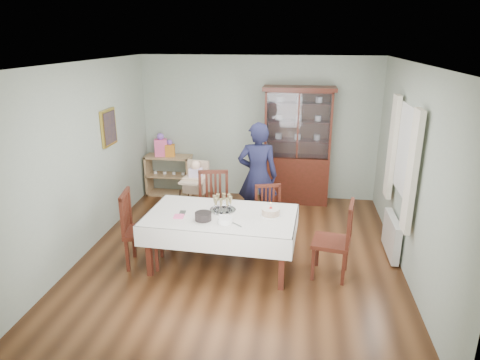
% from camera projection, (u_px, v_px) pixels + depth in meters
% --- Properties ---
extents(floor, '(5.00, 5.00, 0.00)m').
position_uv_depth(floor, '(240.00, 254.00, 6.25)').
color(floor, '#593319').
rests_on(floor, ground).
extents(room_shell, '(5.00, 5.00, 5.00)m').
position_uv_depth(room_shell, '(245.00, 132.00, 6.20)').
color(room_shell, '#9EAA99').
rests_on(room_shell, floor).
extents(dining_table, '(2.06, 1.25, 0.76)m').
position_uv_depth(dining_table, '(221.00, 240.00, 5.84)').
color(dining_table, '#4C1913').
rests_on(dining_table, floor).
extents(china_cabinet, '(1.30, 0.48, 2.18)m').
position_uv_depth(china_cabinet, '(297.00, 144.00, 7.91)').
color(china_cabinet, '#4C1913').
rests_on(china_cabinet, floor).
extents(sideboard, '(0.90, 0.38, 0.80)m').
position_uv_depth(sideboard, '(169.00, 175.00, 8.49)').
color(sideboard, tan).
rests_on(sideboard, floor).
extents(picture_frame, '(0.04, 0.48, 0.58)m').
position_uv_depth(picture_frame, '(109.00, 128.00, 6.77)').
color(picture_frame, gold).
rests_on(picture_frame, room_shell).
extents(window, '(0.04, 1.02, 1.22)m').
position_uv_depth(window, '(407.00, 152.00, 5.74)').
color(window, white).
rests_on(window, room_shell).
extents(curtain_left, '(0.07, 0.30, 1.55)m').
position_uv_depth(curtain_left, '(412.00, 172.00, 5.20)').
color(curtain_left, silver).
rests_on(curtain_left, room_shell).
extents(curtain_right, '(0.07, 0.30, 1.55)m').
position_uv_depth(curtain_right, '(392.00, 147.00, 6.36)').
color(curtain_right, silver).
rests_on(curtain_right, room_shell).
extents(radiator, '(0.10, 0.80, 0.55)m').
position_uv_depth(radiator, '(391.00, 236.00, 6.15)').
color(radiator, white).
rests_on(radiator, floor).
extents(chair_far_left, '(0.56, 0.56, 1.07)m').
position_uv_depth(chair_far_left, '(214.00, 221.00, 6.60)').
color(chair_far_left, '#4C1913').
rests_on(chair_far_left, floor).
extents(chair_far_right, '(0.51, 0.51, 0.92)m').
position_uv_depth(chair_far_right, '(269.00, 229.00, 6.43)').
color(chair_far_right, '#4C1913').
rests_on(chair_far_right, floor).
extents(chair_end_left, '(0.54, 0.54, 1.07)m').
position_uv_depth(chair_end_left, '(143.00, 243.00, 5.89)').
color(chair_end_left, '#4C1913').
rests_on(chair_end_left, floor).
extents(chair_end_right, '(0.55, 0.55, 1.05)m').
position_uv_depth(chair_end_right, '(332.00, 254.00, 5.61)').
color(chair_end_right, '#4C1913').
rests_on(chair_end_right, floor).
extents(woman, '(0.68, 0.47, 1.77)m').
position_uv_depth(woman, '(258.00, 176.00, 6.88)').
color(woman, black).
rests_on(woman, floor).
extents(high_chair, '(0.55, 0.55, 1.10)m').
position_uv_depth(high_chair, '(197.00, 199.00, 7.16)').
color(high_chair, black).
rests_on(high_chair, floor).
extents(champagne_tray, '(0.36, 0.36, 0.22)m').
position_uv_depth(champagne_tray, '(223.00, 206.00, 5.82)').
color(champagne_tray, silver).
rests_on(champagne_tray, dining_table).
extents(birthday_cake, '(0.28, 0.28, 0.19)m').
position_uv_depth(birthday_cake, '(271.00, 212.00, 5.66)').
color(birthday_cake, white).
rests_on(birthday_cake, dining_table).
extents(plate_stack_dark, '(0.28, 0.28, 0.10)m').
position_uv_depth(plate_stack_dark, '(203.00, 216.00, 5.53)').
color(plate_stack_dark, black).
rests_on(plate_stack_dark, dining_table).
extents(plate_stack_white, '(0.23, 0.23, 0.08)m').
position_uv_depth(plate_stack_white, '(225.00, 220.00, 5.44)').
color(plate_stack_white, white).
rests_on(plate_stack_white, dining_table).
extents(napkin_stack, '(0.14, 0.14, 0.02)m').
position_uv_depth(napkin_stack, '(179.00, 216.00, 5.64)').
color(napkin_stack, '#FF5D98').
rests_on(napkin_stack, dining_table).
extents(cutlery, '(0.12, 0.16, 0.01)m').
position_uv_depth(cutlery, '(180.00, 212.00, 5.77)').
color(cutlery, silver).
rests_on(cutlery, dining_table).
extents(cake_knife, '(0.21, 0.18, 0.01)m').
position_uv_depth(cake_knife, '(235.00, 224.00, 5.42)').
color(cake_knife, silver).
rests_on(cake_knife, dining_table).
extents(gift_bag_pink, '(0.28, 0.22, 0.45)m').
position_uv_depth(gift_bag_pink, '(161.00, 146.00, 8.30)').
color(gift_bag_pink, '#FF5D98').
rests_on(gift_bag_pink, sideboard).
extents(gift_bag_orange, '(0.20, 0.15, 0.33)m').
position_uv_depth(gift_bag_orange, '(170.00, 149.00, 8.29)').
color(gift_bag_orange, orange).
rests_on(gift_bag_orange, sideboard).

